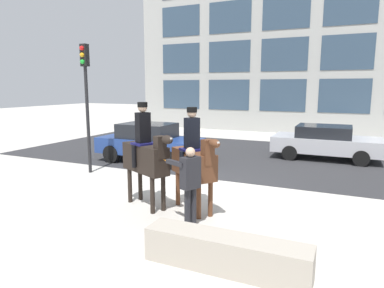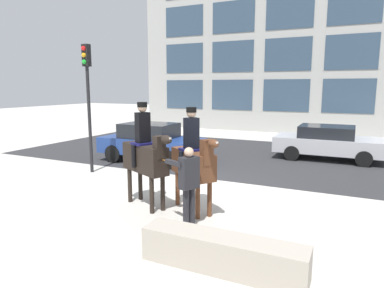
{
  "view_description": "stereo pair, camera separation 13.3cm",
  "coord_description": "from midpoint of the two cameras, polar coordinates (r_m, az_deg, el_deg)",
  "views": [
    {
      "loc": [
        3.87,
        -9.44,
        2.93
      ],
      "look_at": [
        0.21,
        -1.43,
        1.46
      ],
      "focal_mm": 32.0,
      "sensor_mm": 36.0,
      "label": 1
    },
    {
      "loc": [
        3.99,
        -9.38,
        2.93
      ],
      "look_at": [
        0.21,
        -1.43,
        1.46
      ],
      "focal_mm": 32.0,
      "sensor_mm": 36.0,
      "label": 2
    }
  ],
  "objects": [
    {
      "name": "planter_ledge",
      "position": [
        5.82,
        5.73,
        -17.65
      ],
      "size": [
        2.71,
        0.56,
        0.57
      ],
      "color": "#ADA393",
      "rests_on": "ground_plane"
    },
    {
      "name": "street_car_far_lane",
      "position": [
        15.06,
        21.97,
        0.33
      ],
      "size": [
        4.2,
        2.02,
        1.37
      ],
      "color": "#B7B7BC",
      "rests_on": "ground_plane"
    },
    {
      "name": "pedestrian_bystander",
      "position": [
        7.11,
        -0.1,
        -6.18
      ],
      "size": [
        0.91,
        0.46,
        1.72
      ],
      "rotation": [
        0.0,
        0.0,
        2.7
      ],
      "color": "#232328",
      "rests_on": "ground_plane"
    },
    {
      "name": "mounted_horse_companion",
      "position": [
        8.02,
        0.72,
        -2.68
      ],
      "size": [
        1.64,
        1.34,
        2.47
      ],
      "rotation": [
        0.0,
        0.0,
        -0.64
      ],
      "color": "#59331E",
      "rests_on": "ground_plane"
    },
    {
      "name": "street_car_near_lane",
      "position": [
        13.62,
        -6.58,
        0.38
      ],
      "size": [
        4.09,
        1.81,
        1.52
      ],
      "color": "navy",
      "rests_on": "ground_plane"
    },
    {
      "name": "office_building_facade",
      "position": [
        23.14,
        16.16,
        19.68
      ],
      "size": [
        20.39,
        0.33,
        14.32
      ],
      "color": "#A8A8A3",
      "rests_on": "ground_plane"
    },
    {
      "name": "road_surface",
      "position": [
        14.99,
        9.71,
        -1.92
      ],
      "size": [
        20.39,
        8.5,
        0.01
      ],
      "color": "#2D2D30",
      "rests_on": "ground_plane"
    },
    {
      "name": "traffic_light",
      "position": [
        12.11,
        -16.69,
        8.84
      ],
      "size": [
        0.24,
        0.29,
        4.33
      ],
      "color": "black",
      "rests_on": "ground_plane"
    },
    {
      "name": "mounted_horse_lead",
      "position": [
        8.38,
        -7.29,
        -1.84
      ],
      "size": [
        1.78,
        1.07,
        2.58
      ],
      "rotation": [
        0.0,
        0.0,
        -0.45
      ],
      "color": "black",
      "rests_on": "ground_plane"
    },
    {
      "name": "ground_plane",
      "position": [
        10.61,
        2.65,
        -6.57
      ],
      "size": [
        80.0,
        80.0,
        0.0
      ],
      "primitive_type": "plane",
      "color": "beige"
    }
  ]
}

